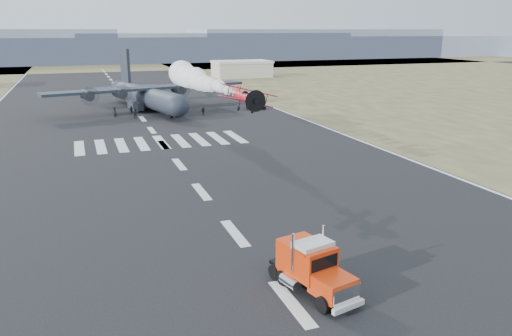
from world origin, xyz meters
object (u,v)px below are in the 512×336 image
crew_a (115,113)px  crew_f (135,114)px  crew_c (183,109)px  crew_d (203,111)px  crew_h (160,108)px  crew_g (168,107)px  aerobatic_biplane (246,97)px  hangar_right (242,69)px  crew_e (115,111)px  crew_b (131,110)px  support_vehicle (256,107)px  transport_aircraft (146,95)px  semi_truck (312,267)px

crew_a → crew_f: crew_f is taller
crew_a → crew_c: bearing=-149.3°
crew_d → crew_h: size_ratio=0.89×
crew_f → crew_d: bearing=-146.4°
crew_f → crew_g: size_ratio=1.12×
aerobatic_biplane → crew_a: bearing=100.7°
hangar_right → crew_e: 87.94m
crew_c → crew_h: (-4.24, 2.82, 0.04)m
crew_e → crew_f: size_ratio=0.88×
aerobatic_biplane → crew_b: (-7.22, 52.66, -8.79)m
crew_a → crew_e: 3.12m
crew_a → crew_c: size_ratio=1.04×
support_vehicle → crew_h: (-20.37, 3.17, 0.31)m
crew_f → aerobatic_biplane: bearing=135.9°
hangar_right → crew_d: size_ratio=12.52×
hangar_right → support_vehicle: hangar_right is taller
crew_c → crew_d: 5.11m
transport_aircraft → crew_g: size_ratio=26.28×
crew_c → crew_f: (-9.99, -2.91, 0.05)m
crew_a → crew_g: 12.19m
aerobatic_biplane → crew_g: 54.26m
crew_h → transport_aircraft: bearing=-78.8°
support_vehicle → crew_h: 20.62m
transport_aircraft → crew_h: (2.24, -4.37, -2.33)m
crew_f → crew_h: (5.75, 5.73, -0.00)m
crew_b → crew_f: (0.14, -5.67, 0.13)m
hangar_right → crew_f: size_ratio=11.14×
aerobatic_biplane → crew_d: 47.37m
hangar_right → crew_e: bearing=-125.2°
crew_b → crew_e: (-3.42, -0.83, 0.02)m
semi_truck → crew_f: semi_truck is taller
aerobatic_biplane → crew_d: bearing=80.4°
crew_d → crew_g: bearing=-55.1°
crew_e → crew_g: (11.06, 1.71, 0.02)m
support_vehicle → crew_h: size_ratio=2.40×
crew_a → crew_h: crew_h is taller
crew_f → crew_g: (7.49, 6.56, -0.10)m
crew_g → crew_e: bearing=89.7°
crew_a → crew_h: size_ratio=0.99×
crew_e → crew_g: bearing=-66.5°
hangar_right → crew_g: hangar_right is taller
aerobatic_biplane → crew_a: 50.65m
crew_g → semi_truck: bearing=167.6°
crew_g → crew_h: 1.93m
hangar_right → crew_b: (-47.30, -70.97, -2.22)m
semi_truck → crew_g: semi_truck is taller
crew_d → support_vehicle: bearing=-168.5°
crew_g → crew_h: size_ratio=0.90×
transport_aircraft → support_vehicle: bearing=-31.9°
semi_truck → crew_d: bearing=68.3°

